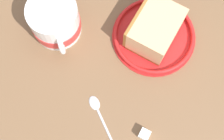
# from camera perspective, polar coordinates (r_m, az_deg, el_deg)

# --- Properties ---
(ground_plane) EXTENTS (1.31, 1.31, 0.03)m
(ground_plane) POSITION_cam_1_polar(r_m,az_deg,el_deg) (0.69, 5.29, 4.42)
(ground_plane) COLOR brown
(small_plate) EXTENTS (0.17, 0.17, 0.02)m
(small_plate) POSITION_cam_1_polar(r_m,az_deg,el_deg) (0.67, 7.50, 6.11)
(small_plate) COLOR red
(small_plate) RESTS_ON ground_plane
(cake_slice) EXTENTS (0.13, 0.14, 0.06)m
(cake_slice) POSITION_cam_1_polar(r_m,az_deg,el_deg) (0.64, 7.66, 7.33)
(cake_slice) COLOR #9E662D
(cake_slice) RESTS_ON small_plate
(tea_mug) EXTENTS (0.10, 0.12, 0.09)m
(tea_mug) POSITION_cam_1_polar(r_m,az_deg,el_deg) (0.65, -10.12, 8.59)
(tea_mug) COLOR white
(tea_mug) RESTS_ON ground_plane
(teaspoon) EXTENTS (0.05, 0.13, 0.01)m
(teaspoon) POSITION_cam_1_polar(r_m,az_deg,el_deg) (0.63, -2.34, -7.67)
(teaspoon) COLOR silver
(teaspoon) RESTS_ON ground_plane
(sugar_cube) EXTENTS (0.03, 0.03, 0.02)m
(sugar_cube) POSITION_cam_1_polar(r_m,az_deg,el_deg) (0.62, 5.81, -11.36)
(sugar_cube) COLOR white
(sugar_cube) RESTS_ON ground_plane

